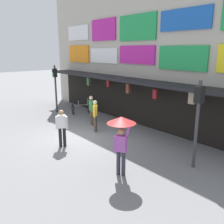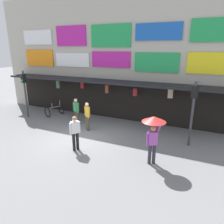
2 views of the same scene
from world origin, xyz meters
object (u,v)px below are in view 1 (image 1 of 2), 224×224
object	(u,v)px
traffic_light_far	(198,111)
pedestrian_with_umbrella	(121,129)
pedestrian_in_purple	(62,126)
pedestrian_in_red	(91,109)
bicycle_parked	(81,108)
pedestrian_in_green	(95,114)
traffic_light_near	(55,81)

from	to	relation	value
traffic_light_far	pedestrian_with_umbrella	world-z (taller)	traffic_light_far
pedestrian_in_purple	pedestrian_in_red	bearing A→B (deg)	123.19
bicycle_parked	pedestrian_with_umbrella	distance (m)	8.72
traffic_light_far	pedestrian_in_red	size ratio (longest dim) A/B	1.90
traffic_light_far	pedestrian_with_umbrella	size ratio (longest dim) A/B	1.54
traffic_light_far	pedestrian_in_green	xyz separation A→B (m)	(-5.58, -0.39, -1.19)
pedestrian_in_green	pedestrian_in_red	bearing A→B (deg)	155.14
pedestrian_with_umbrella	pedestrian_in_green	size ratio (longest dim) A/B	1.24
traffic_light_near	pedestrian_in_purple	world-z (taller)	traffic_light_near
traffic_light_far	bicycle_parked	distance (m)	9.39
pedestrian_in_red	pedestrian_in_green	bearing A→B (deg)	-24.86
traffic_light_near	pedestrian_in_purple	distance (m)	6.57
pedestrian_with_umbrella	pedestrian_in_red	bearing A→B (deg)	154.65
pedestrian_in_red	traffic_light_near	bearing A→B (deg)	-177.96
bicycle_parked	pedestrian_in_purple	xyz separation A→B (m)	(4.36, -3.77, 0.55)
pedestrian_with_umbrella	pedestrian_in_green	distance (m)	4.83
traffic_light_near	pedestrian_in_purple	xyz separation A→B (m)	(5.85, -2.73, -1.19)
pedestrian_in_red	pedestrian_in_purple	bearing A→B (deg)	-56.81
bicycle_parked	pedestrian_in_red	size ratio (longest dim) A/B	0.79
pedestrian_in_green	pedestrian_in_purple	distance (m)	2.48
traffic_light_near	pedestrian_in_red	distance (m)	4.15
pedestrian_with_umbrella	pedestrian_in_purple	bearing A→B (deg)	-175.15
traffic_light_far	pedestrian_in_green	bearing A→B (deg)	-175.97
pedestrian_in_red	pedestrian_with_umbrella	bearing A→B (deg)	-25.35
pedestrian_with_umbrella	traffic_light_near	bearing A→B (deg)	165.51
pedestrian_in_red	pedestrian_in_purple	xyz separation A→B (m)	(1.88, -2.87, 0.00)
traffic_light_near	pedestrian_in_purple	size ratio (longest dim) A/B	1.90
traffic_light_far	pedestrian_with_umbrella	xyz separation A→B (m)	(-1.26, -2.45, -0.50)
traffic_light_far	pedestrian_in_purple	world-z (taller)	traffic_light_far
traffic_light_near	pedestrian_with_umbrella	distance (m)	9.72
bicycle_parked	traffic_light_near	bearing A→B (deg)	-145.15
traffic_light_far	pedestrian_in_purple	bearing A→B (deg)	-150.25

